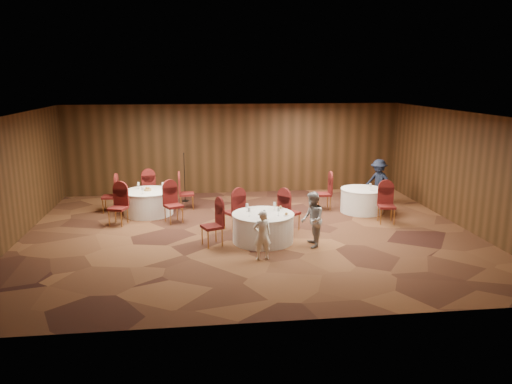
{
  "coord_description": "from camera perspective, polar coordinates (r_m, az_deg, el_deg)",
  "views": [
    {
      "loc": [
        -1.4,
        -12.79,
        4.12
      ],
      "look_at": [
        0.2,
        0.2,
        1.1
      ],
      "focal_mm": 35.0,
      "sensor_mm": 36.0,
      "label": 1
    }
  ],
  "objects": [
    {
      "name": "woman_b",
      "position": [
        12.38,
        6.44,
        -3.16
      ],
      "size": [
        0.58,
        0.72,
        1.39
      ],
      "primitive_type": "imported",
      "rotation": [
        0.0,
        0.0,
        4.63
      ],
      "color": "#9FA0A4",
      "rests_on": "ground"
    },
    {
      "name": "woman_a",
      "position": [
        11.47,
        0.7,
        -4.96
      ],
      "size": [
        0.46,
        0.34,
        1.17
      ],
      "primitive_type": "imported",
      "rotation": [
        0.0,
        0.0,
        3.29
      ],
      "color": "white",
      "rests_on": "ground"
    },
    {
      "name": "chairs_right",
      "position": [
        15.38,
        11.07,
        -0.87
      ],
      "size": [
        2.0,
        2.29,
        1.0
      ],
      "color": "#410D0D",
      "rests_on": "ground"
    },
    {
      "name": "man_c",
      "position": [
        16.96,
        13.83,
        1.15
      ],
      "size": [
        1.03,
        1.1,
        1.5
      ],
      "primitive_type": "imported",
      "rotation": [
        0.0,
        0.0,
        5.38
      ],
      "color": "black",
      "rests_on": "ground"
    },
    {
      "name": "ground",
      "position": [
        13.51,
        -0.74,
        -4.76
      ],
      "size": [
        12.0,
        12.0,
        0.0
      ],
      "primitive_type": "plane",
      "color": "black",
      "rests_on": "ground"
    },
    {
      "name": "tabletop_main",
      "position": [
        12.56,
        1.52,
        -2.13
      ],
      "size": [
        1.05,
        1.12,
        0.22
      ],
      "color": "silver",
      "rests_on": "table_main"
    },
    {
      "name": "table_main",
      "position": [
        12.77,
        0.81,
        -4.06
      ],
      "size": [
        1.58,
        1.58,
        0.74
      ],
      "color": "white",
      "rests_on": "ground"
    },
    {
      "name": "table_right",
      "position": [
        15.9,
        12.04,
        -0.92
      ],
      "size": [
        1.35,
        1.35,
        0.74
      ],
      "color": "white",
      "rests_on": "ground"
    },
    {
      "name": "chairs_left",
      "position": [
        15.65,
        -12.3,
        -0.68
      ],
      "size": [
        2.9,
        3.03,
        1.0
      ],
      "color": "#410D0D",
      "rests_on": "ground"
    },
    {
      "name": "tabletop_left",
      "position": [
        15.54,
        -12.27,
        0.44
      ],
      "size": [
        0.83,
        0.79,
        0.22
      ],
      "color": "silver",
      "rests_on": "table_left"
    },
    {
      "name": "table_left",
      "position": [
        15.64,
        -12.22,
        -1.16
      ],
      "size": [
        1.53,
        1.53,
        0.74
      ],
      "color": "white",
      "rests_on": "ground"
    },
    {
      "name": "tabletop_right",
      "position": [
        15.63,
        12.95,
        0.76
      ],
      "size": [
        0.08,
        0.08,
        0.22
      ],
      "color": "silver",
      "rests_on": "table_right"
    },
    {
      "name": "mic_stand",
      "position": [
        17.06,
        -8.13,
        0.57
      ],
      "size": [
        0.24,
        0.24,
        1.66
      ],
      "color": "black",
      "rests_on": "ground"
    },
    {
      "name": "room_shell",
      "position": [
        13.05,
        -0.77,
        3.48
      ],
      "size": [
        12.0,
        12.0,
        12.0
      ],
      "color": "silver",
      "rests_on": "ground"
    },
    {
      "name": "chairs_main",
      "position": [
        13.28,
        -1.13,
        -2.83
      ],
      "size": [
        2.86,
        1.97,
        1.0
      ],
      "color": "#410D0D",
      "rests_on": "ground"
    }
  ]
}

